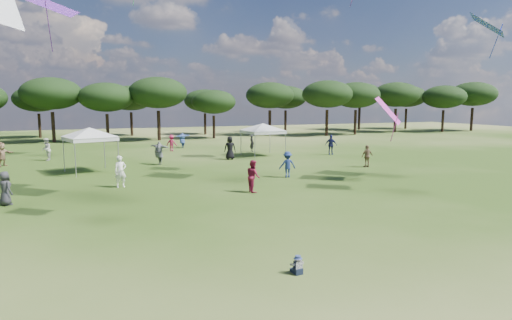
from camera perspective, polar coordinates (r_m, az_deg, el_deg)
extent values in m
plane|color=#355018|center=(10.30, 7.50, -18.77)|extent=(140.00, 140.00, 0.00)
cylinder|color=black|center=(54.08, -25.40, 3.97)|extent=(0.40, 0.40, 3.46)
ellipsoid|color=black|center=(54.01, -25.64, 8.00)|extent=(6.73, 6.73, 3.63)
cylinder|color=black|center=(52.80, -19.18, 4.08)|extent=(0.37, 0.37, 3.21)
ellipsoid|color=black|center=(52.72, -19.35, 7.91)|extent=(6.24, 6.24, 3.36)
cylinder|color=black|center=(52.88, -12.82, 4.50)|extent=(0.41, 0.41, 3.56)
ellipsoid|color=black|center=(52.81, -12.95, 8.75)|extent=(6.91, 6.91, 3.73)
cylinder|color=black|center=(54.67, -5.64, 4.40)|extent=(0.33, 0.33, 2.88)
ellipsoid|color=black|center=(54.58, -5.68, 7.73)|extent=(5.60, 5.60, 3.02)
cylinder|color=black|center=(59.89, 1.85, 4.99)|extent=(0.39, 0.39, 3.44)
ellipsoid|color=black|center=(59.83, 1.86, 8.62)|extent=(6.69, 6.69, 3.60)
cylinder|color=black|center=(59.46, 9.42, 4.92)|extent=(0.40, 0.40, 3.53)
ellipsoid|color=black|center=(59.41, 9.50, 8.67)|extent=(6.86, 6.86, 3.70)
cylinder|color=black|center=(62.43, 13.09, 4.92)|extent=(0.40, 0.40, 3.47)
ellipsoid|color=black|center=(62.37, 13.20, 8.42)|extent=(6.74, 6.74, 3.63)
cylinder|color=black|center=(69.16, 18.06, 5.04)|extent=(0.41, 0.41, 3.57)
ellipsoid|color=black|center=(69.11, 18.20, 8.29)|extent=(6.94, 6.94, 3.74)
cylinder|color=black|center=(72.19, 23.63, 4.78)|extent=(0.38, 0.38, 3.35)
ellipsoid|color=black|center=(72.13, 23.79, 7.71)|extent=(6.51, 6.51, 3.51)
cylinder|color=black|center=(77.23, 26.82, 4.87)|extent=(0.42, 0.42, 3.66)
ellipsoid|color=black|center=(77.19, 27.00, 7.85)|extent=(7.10, 7.10, 3.83)
cylinder|color=black|center=(61.74, -26.89, 4.09)|extent=(0.36, 0.36, 3.11)
ellipsoid|color=black|center=(61.66, -27.08, 7.27)|extent=(6.05, 6.05, 3.26)
cylinder|color=black|center=(60.88, -16.26, 4.62)|extent=(0.37, 0.37, 3.20)
ellipsoid|color=black|center=(60.81, -16.38, 7.93)|extent=(6.21, 6.21, 3.35)
cylinder|color=black|center=(61.42, -6.79, 4.80)|extent=(0.34, 0.34, 2.99)
ellipsoid|color=black|center=(61.34, -6.84, 7.87)|extent=(5.81, 5.81, 3.13)
cylinder|color=black|center=(66.14, 3.95, 5.18)|extent=(0.38, 0.38, 3.31)
ellipsoid|color=black|center=(66.08, 3.98, 8.34)|extent=(6.43, 6.43, 3.47)
cylinder|color=black|center=(73.32, 13.59, 5.36)|extent=(0.42, 0.42, 3.64)
ellipsoid|color=black|center=(73.28, 13.69, 8.49)|extent=(7.06, 7.06, 3.81)
cylinder|color=black|center=(78.40, 19.34, 5.22)|extent=(0.40, 0.40, 3.46)
ellipsoid|color=black|center=(78.35, 19.47, 8.00)|extent=(6.72, 6.72, 3.62)
cylinder|color=gray|center=(28.36, -22.96, 0.14)|extent=(0.06, 0.06, 2.27)
cylinder|color=gray|center=(29.15, -17.87, 0.57)|extent=(0.06, 0.06, 2.27)
cylinder|color=gray|center=(30.94, -24.25, 0.65)|extent=(0.06, 0.06, 2.27)
cylinder|color=gray|center=(31.67, -19.54, 1.04)|extent=(0.06, 0.06, 2.27)
cube|color=silver|center=(29.90, -21.26, 2.68)|extent=(3.54, 3.54, 0.25)
pyramid|color=silver|center=(29.85, -21.33, 4.07)|extent=(5.55, 5.55, 0.60)
cylinder|color=gray|center=(34.91, -0.15, 1.93)|extent=(0.06, 0.06, 2.10)
cylinder|color=gray|center=(36.22, 3.95, 2.12)|extent=(0.06, 0.06, 2.10)
cylinder|color=gray|center=(37.51, -2.02, 2.32)|extent=(0.06, 0.06, 2.10)
cylinder|color=gray|center=(38.73, 1.87, 2.50)|extent=(0.06, 0.06, 2.10)
cube|color=silver|center=(36.73, 0.92, 3.78)|extent=(3.24, 3.24, 0.25)
pyramid|color=silver|center=(36.69, 0.92, 4.91)|extent=(6.14, 6.14, 0.60)
cube|color=black|center=(11.92, 5.60, -14.51)|extent=(0.23, 0.23, 0.17)
cube|color=black|center=(12.02, 4.91, -14.49)|extent=(0.09, 0.20, 0.09)
cube|color=black|center=(12.09, 5.53, -14.37)|extent=(0.09, 0.20, 0.09)
cube|color=white|center=(11.85, 5.61, -13.70)|extent=(0.21, 0.16, 0.21)
cylinder|color=white|center=(11.84, 4.90, -13.72)|extent=(0.08, 0.21, 0.13)
cylinder|color=white|center=(11.96, 6.03, -13.50)|extent=(0.08, 0.21, 0.13)
sphere|color=#E0B293|center=(11.80, 5.62, -13.04)|extent=(0.15, 0.15, 0.15)
cone|color=#4556A1|center=(11.79, 5.63, -12.89)|extent=(0.24, 0.24, 0.02)
cylinder|color=#4556A1|center=(11.77, 5.63, -12.73)|extent=(0.16, 0.16, 0.06)
imported|color=beige|center=(37.42, -26.18, 1.28)|extent=(0.73, 0.91, 1.78)
imported|color=maroon|center=(21.86, -0.38, -2.15)|extent=(0.66, 0.83, 1.66)
imported|color=navy|center=(38.00, 9.97, 2.00)|extent=(1.02, 1.00, 1.73)
imported|color=#29282C|center=(39.82, -0.55, 2.25)|extent=(0.45, 0.61, 1.55)
imported|color=#2D2C31|center=(22.12, -30.46, -3.28)|extent=(0.84, 0.89, 1.54)
imported|color=#926E4F|center=(35.66, -30.77, 0.66)|extent=(1.44, 1.56, 1.74)
imported|color=brown|center=(31.25, 14.60, 0.51)|extent=(0.95, 0.45, 1.58)
imported|color=white|center=(24.20, -17.62, -1.48)|extent=(0.69, 0.51, 1.73)
imported|color=navy|center=(43.60, -9.80, 2.61)|extent=(1.94, 1.32, 1.55)
imported|color=black|center=(34.33, -3.49, 1.62)|extent=(1.04, 0.81, 1.87)
imported|color=#A91C44|center=(40.87, -11.19, 2.23)|extent=(1.14, 0.99, 1.53)
imported|color=#535459|center=(32.28, -12.82, 0.90)|extent=(1.53, 2.11, 1.71)
imported|color=navy|center=(26.17, 4.21, -0.60)|extent=(1.10, 0.71, 1.60)
plane|color=blue|center=(29.15, 28.44, 15.53)|extent=(2.67, 2.76, 1.49)
plane|color=#5F2491|center=(21.91, -25.91, 18.15)|extent=(2.62, 2.34, 1.48)
plane|color=#D234AA|center=(25.98, 17.21, 6.32)|extent=(2.43, 2.23, 1.68)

